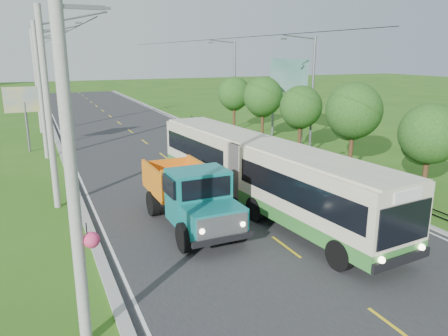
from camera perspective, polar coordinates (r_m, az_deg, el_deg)
ground at (r=18.49m, az=8.10°, el=-10.20°), size 240.00×240.00×0.00m
road at (r=36.15m, az=-8.79°, el=2.24°), size 14.00×120.00×0.02m
curb_left at (r=35.04m, az=-20.22°, el=1.19°), size 0.40×120.00×0.15m
curb_right at (r=38.56m, az=1.52°, el=3.25°), size 0.30×120.00×0.10m
edge_line_left at (r=35.08m, az=-19.32°, el=1.20°), size 0.12×120.00×0.00m
edge_line_right at (r=38.36m, az=0.84°, el=3.15°), size 0.12×120.00×0.00m
centre_dash at (r=18.48m, az=8.10°, el=-10.14°), size 0.12×2.20×0.00m
railing_right at (r=33.73m, az=7.20°, el=1.89°), size 0.04×40.00×0.60m
pole_nearest at (r=11.51m, az=-19.06°, el=-0.28°), size 3.51×0.44×10.00m
pole_near at (r=23.30m, az=-21.92°, el=7.15°), size 3.51×0.32×10.00m
pole_mid at (r=35.24m, az=-22.81°, el=9.32°), size 3.51×0.32×10.00m
pole_far at (r=47.21m, az=-23.25°, el=10.39°), size 3.51×0.32×10.00m
tree_second at (r=25.30m, az=25.11°, el=3.73°), size 3.18×3.26×5.30m
tree_third at (r=29.46m, az=16.46°, el=6.83°), size 3.60×3.62×6.00m
tree_fourth at (r=34.26m, az=9.94°, el=7.57°), size 3.24×3.31×5.40m
tree_fifth at (r=39.33m, az=5.08°, el=9.04°), size 3.48×3.52×5.80m
tree_back at (r=44.68m, az=1.32°, el=9.52°), size 3.30×3.36×5.50m
streetlight_mid at (r=34.46m, az=11.28°, el=9.75°), size 3.02×0.20×9.07m
streetlight_far at (r=46.59m, az=1.23°, el=11.28°), size 3.02×0.20×9.07m
planter_near at (r=27.80m, az=16.74°, el=-1.46°), size 0.64×0.64×0.67m
planter_mid at (r=34.04m, az=8.06°, el=1.96°), size 0.64×0.64×0.67m
planter_far at (r=40.90m, az=2.16°, el=4.25°), size 0.64×0.64×0.67m
billboard_left at (r=38.33m, az=-24.62°, el=7.64°), size 3.00×0.20×5.20m
billboard_right at (r=40.33m, az=8.33°, el=11.21°), size 0.24×6.00×7.30m
bus at (r=22.39m, az=4.65°, el=-0.03°), size 4.58×17.92×3.42m
dump_truck at (r=19.87m, az=-4.39°, el=-3.15°), size 2.88×7.04×2.93m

